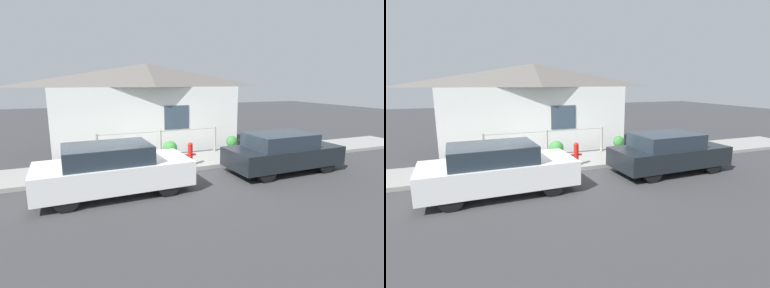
% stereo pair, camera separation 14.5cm
% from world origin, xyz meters
% --- Properties ---
extents(ground_plane, '(60.00, 60.00, 0.00)m').
position_xyz_m(ground_plane, '(0.00, 0.00, 0.00)').
color(ground_plane, '#38383A').
extents(sidewalk, '(24.00, 2.11, 0.13)m').
position_xyz_m(sidewalk, '(0.00, 1.05, 0.07)').
color(sidewalk, gray).
rests_on(sidewalk, ground_plane).
extents(house, '(8.38, 2.23, 3.84)m').
position_xyz_m(house, '(0.00, 3.81, 3.09)').
color(house, white).
rests_on(house, ground_plane).
extents(fence, '(4.90, 0.10, 1.06)m').
position_xyz_m(fence, '(0.00, 1.96, 0.72)').
color(fence, '#999993').
rests_on(fence, sidewalk).
extents(car_left, '(4.20, 1.92, 1.40)m').
position_xyz_m(car_left, '(-2.23, -1.14, 0.71)').
color(car_left, white).
rests_on(car_left, ground_plane).
extents(car_right, '(4.03, 1.85, 1.35)m').
position_xyz_m(car_right, '(3.45, -1.14, 0.69)').
color(car_right, black).
rests_on(car_right, ground_plane).
extents(fire_hydrant, '(0.41, 0.19, 0.84)m').
position_xyz_m(fire_hydrant, '(0.60, 0.26, 0.58)').
color(fire_hydrant, red).
rests_on(fire_hydrant, sidewalk).
extents(potted_plant_near_hydrant, '(0.57, 0.57, 0.69)m').
position_xyz_m(potted_plant_near_hydrant, '(0.26, 1.52, 0.53)').
color(potted_plant_near_hydrant, brown).
rests_on(potted_plant_near_hydrant, sidewalk).
extents(potted_plant_by_fence, '(0.47, 0.47, 0.63)m').
position_xyz_m(potted_plant_by_fence, '(-1.90, 1.81, 0.49)').
color(potted_plant_by_fence, brown).
rests_on(potted_plant_by_fence, sidewalk).
extents(potted_plant_corner, '(0.49, 0.49, 0.63)m').
position_xyz_m(potted_plant_corner, '(3.16, 1.85, 0.50)').
color(potted_plant_corner, slate).
rests_on(potted_plant_corner, sidewalk).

